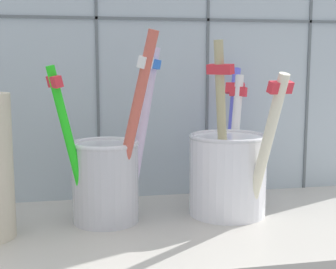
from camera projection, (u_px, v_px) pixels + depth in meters
The scene contains 4 objects.
counter_slab at pixel (173, 235), 48.34cm from camera, with size 64.00×22.00×2.00cm, color #BCB7AD.
tile_wall_back at pixel (152, 20), 56.84cm from camera, with size 64.00×2.20×45.00cm.
toothbrush_cup_left at pixel (107, 174), 48.59cm from camera, with size 11.20×7.51×18.71cm.
toothbrush_cup_right at pixel (229, 169), 51.20cm from camera, with size 8.05×15.08×17.87cm.
Camera 1 is at (-9.60, -45.38, 17.78)cm, focal length 52.86 mm.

